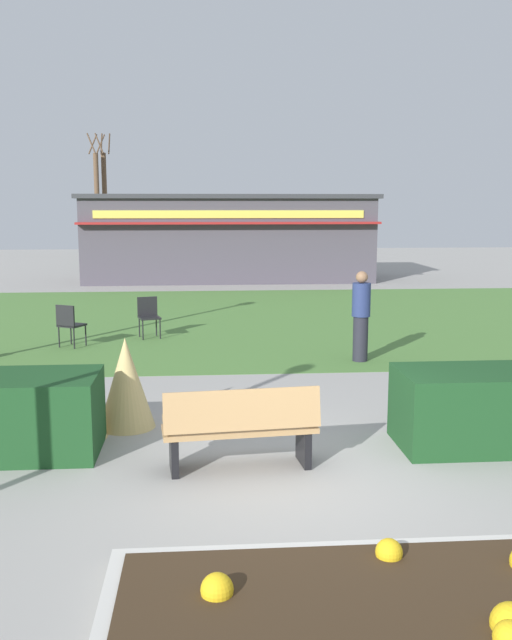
{
  "coord_description": "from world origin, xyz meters",
  "views": [
    {
      "loc": [
        -1.01,
        -7.1,
        2.9
      ],
      "look_at": [
        -0.25,
        2.83,
        1.26
      ],
      "focal_mm": 39.5,
      "sensor_mm": 36.0,
      "label": 1
    }
  ],
  "objects_px": {
    "tree_right_bg": "(97,202)",
    "parked_car_west_slot": "(137,249)",
    "cafe_chair_west": "(148,314)",
    "person_strolling": "(361,316)",
    "cafe_chair_east": "(69,322)",
    "park_bench": "(241,428)",
    "tree_left_bg": "(105,202)",
    "food_kiosk": "(228,237)",
    "parked_car_center_slot": "(241,249)"
  },
  "relations": [
    {
      "from": "park_bench",
      "to": "tree_right_bg",
      "type": "relative_size",
      "value": 0.26
    },
    {
      "from": "cafe_chair_east",
      "to": "cafe_chair_west",
      "type": "bearing_deg",
      "value": 33.37
    },
    {
      "from": "park_bench",
      "to": "tree_left_bg",
      "type": "distance_m",
      "value": 34.45
    },
    {
      "from": "cafe_chair_east",
      "to": "tree_right_bg",
      "type": "xyz_separation_m",
      "value": [
        -3.12,
        26.28,
        2.5
      ]
    },
    {
      "from": "cafe_chair_east",
      "to": "parked_car_west_slot",
      "type": "xyz_separation_m",
      "value": [
        -0.58,
        21.99,
        0.12
      ]
    },
    {
      "from": "cafe_chair_west",
      "to": "person_strolling",
      "type": "distance_m",
      "value": 4.95
    },
    {
      "from": "tree_right_bg",
      "to": "cafe_chair_east",
      "type": "bearing_deg",
      "value": -83.22
    },
    {
      "from": "park_bench",
      "to": "tree_left_bg",
      "type": "relative_size",
      "value": 0.25
    },
    {
      "from": "food_kiosk",
      "to": "tree_right_bg",
      "type": "bearing_deg",
      "value": 117.63
    },
    {
      "from": "cafe_chair_west",
      "to": "parked_car_west_slot",
      "type": "distance_m",
      "value": 21.09
    },
    {
      "from": "cafe_chair_east",
      "to": "person_strolling",
      "type": "height_order",
      "value": "person_strolling"
    },
    {
      "from": "tree_right_bg",
      "to": "parked_car_west_slot",
      "type": "bearing_deg",
      "value": -59.39
    },
    {
      "from": "cafe_chair_east",
      "to": "parked_car_center_slot",
      "type": "bearing_deg",
      "value": 77.87
    },
    {
      "from": "food_kiosk",
      "to": "person_strolling",
      "type": "height_order",
      "value": "food_kiosk"
    },
    {
      "from": "cafe_chair_west",
      "to": "parked_car_center_slot",
      "type": "relative_size",
      "value": 0.21
    },
    {
      "from": "park_bench",
      "to": "food_kiosk",
      "type": "bearing_deg",
      "value": 88.22
    },
    {
      "from": "person_strolling",
      "to": "tree_left_bg",
      "type": "distance_m",
      "value": 29.83
    },
    {
      "from": "cafe_chair_east",
      "to": "tree_left_bg",
      "type": "height_order",
      "value": "tree_left_bg"
    },
    {
      "from": "park_bench",
      "to": "person_strolling",
      "type": "relative_size",
      "value": 1.03
    },
    {
      "from": "park_bench",
      "to": "parked_car_west_slot",
      "type": "bearing_deg",
      "value": 97.29
    },
    {
      "from": "person_strolling",
      "to": "tree_right_bg",
      "type": "height_order",
      "value": "tree_right_bg"
    },
    {
      "from": "parked_car_center_slot",
      "to": "tree_right_bg",
      "type": "relative_size",
      "value": 0.63
    },
    {
      "from": "cafe_chair_west",
      "to": "tree_left_bg",
      "type": "height_order",
      "value": "tree_left_bg"
    },
    {
      "from": "parked_car_center_slot",
      "to": "tree_right_bg",
      "type": "bearing_deg",
      "value": 151.35
    },
    {
      "from": "food_kiosk",
      "to": "cafe_chair_east",
      "type": "xyz_separation_m",
      "value": [
        -3.75,
        -13.15,
        -1.12
      ]
    },
    {
      "from": "parked_car_center_slot",
      "to": "tree_left_bg",
      "type": "xyz_separation_m",
      "value": [
        -7.49,
        4.83,
        2.42
      ]
    },
    {
      "from": "food_kiosk",
      "to": "tree_left_bg",
      "type": "bearing_deg",
      "value": 115.49
    },
    {
      "from": "park_bench",
      "to": "cafe_chair_west",
      "type": "height_order",
      "value": "park_bench"
    },
    {
      "from": "food_kiosk",
      "to": "parked_car_west_slot",
      "type": "bearing_deg",
      "value": 116.13
    },
    {
      "from": "cafe_chair_west",
      "to": "cafe_chair_east",
      "type": "distance_m",
      "value": 1.84
    },
    {
      "from": "food_kiosk",
      "to": "cafe_chair_west",
      "type": "distance_m",
      "value": 12.39
    },
    {
      "from": "tree_right_bg",
      "to": "park_bench",
      "type": "bearing_deg",
      "value": -79.37
    },
    {
      "from": "cafe_chair_west",
      "to": "person_strolling",
      "type": "bearing_deg",
      "value": -33.33
    },
    {
      "from": "parked_car_center_slot",
      "to": "tree_right_bg",
      "type": "xyz_separation_m",
      "value": [
        -7.85,
        4.29,
        2.39
      ]
    },
    {
      "from": "person_strolling",
      "to": "tree_left_bg",
      "type": "relative_size",
      "value": 0.25
    },
    {
      "from": "cafe_chair_east",
      "to": "tree_left_bg",
      "type": "xyz_separation_m",
      "value": [
        -2.77,
        26.83,
        2.53
      ]
    },
    {
      "from": "tree_left_bg",
      "to": "food_kiosk",
      "type": "bearing_deg",
      "value": -64.51
    },
    {
      "from": "food_kiosk",
      "to": "parked_car_center_slot",
      "type": "distance_m",
      "value": 8.95
    },
    {
      "from": "cafe_chair_west",
      "to": "tree_left_bg",
      "type": "distance_m",
      "value": 26.3
    },
    {
      "from": "cafe_chair_west",
      "to": "park_bench",
      "type": "bearing_deg",
      "value": -78.78
    },
    {
      "from": "food_kiosk",
      "to": "parked_car_center_slot",
      "type": "bearing_deg",
      "value": 83.72
    },
    {
      "from": "person_strolling",
      "to": "tree_left_bg",
      "type": "xyz_separation_m",
      "value": [
        -8.43,
        28.53,
        2.2
      ]
    },
    {
      "from": "food_kiosk",
      "to": "tree_right_bg",
      "type": "height_order",
      "value": "tree_right_bg"
    },
    {
      "from": "park_bench",
      "to": "person_strolling",
      "type": "bearing_deg",
      "value": 64.5
    },
    {
      "from": "parked_car_west_slot",
      "to": "tree_right_bg",
      "type": "height_order",
      "value": "tree_right_bg"
    },
    {
      "from": "person_strolling",
      "to": "parked_car_west_slot",
      "type": "height_order",
      "value": "person_strolling"
    },
    {
      "from": "food_kiosk",
      "to": "tree_left_bg",
      "type": "distance_m",
      "value": 15.22
    },
    {
      "from": "food_kiosk",
      "to": "cafe_chair_west",
      "type": "relative_size",
      "value": 12.5
    },
    {
      "from": "cafe_chair_west",
      "to": "food_kiosk",
      "type": "bearing_deg",
      "value": 79.66
    },
    {
      "from": "cafe_chair_west",
      "to": "parked_car_center_slot",
      "type": "height_order",
      "value": "parked_car_center_slot"
    }
  ]
}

